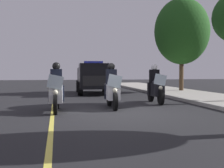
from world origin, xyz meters
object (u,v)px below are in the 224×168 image
object	(u,v)px
police_motorcycle_lead_right	(112,90)
tree_far_back	(182,31)
police_motorcycle_lead_left	(56,91)
police_suv	(94,77)
police_motorcycle_trailing	(155,87)

from	to	relation	value
police_motorcycle_lead_right	tree_far_back	xyz separation A→B (m)	(-8.07, 6.36, 3.43)
police_motorcycle_lead_left	tree_far_back	xyz separation A→B (m)	(-8.65, 8.44, 3.43)
tree_far_back	police_motorcycle_lead_right	bearing A→B (deg)	-38.26
police_motorcycle_lead_right	police_suv	distance (m)	7.63
police_motorcycle_lead_right	tree_far_back	bearing A→B (deg)	141.74
police_motorcycle_lead_right	police_motorcycle_trailing	world-z (taller)	same
tree_far_back	police_motorcycle_lead_left	bearing A→B (deg)	-44.28
police_motorcycle_lead_left	tree_far_back	world-z (taller)	tree_far_back
police_motorcycle_trailing	police_motorcycle_lead_left	bearing A→B (deg)	-65.65
police_motorcycle_lead_left	police_suv	size ratio (longest dim) A/B	0.43
police_motorcycle_lead_left	police_suv	distance (m)	8.54
police_motorcycle_lead_left	police_motorcycle_lead_right	bearing A→B (deg)	105.80
police_suv	tree_far_back	xyz separation A→B (m)	(-0.44, 6.12, 3.06)
police_motorcycle_trailing	police_suv	distance (m)	6.58
police_suv	police_motorcycle_trailing	bearing A→B (deg)	17.29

